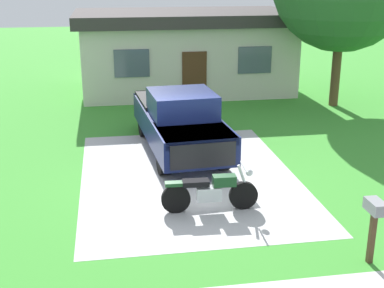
{
  "coord_description": "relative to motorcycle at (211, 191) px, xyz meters",
  "views": [
    {
      "loc": [
        -2.01,
        -12.73,
        5.22
      ],
      "look_at": [
        0.1,
        0.03,
        0.9
      ],
      "focal_mm": 48.89,
      "sensor_mm": 36.0,
      "label": 1
    }
  ],
  "objects": [
    {
      "name": "driveway_pad",
      "position": [
        -0.17,
        2.11,
        -0.47
      ],
      "size": [
        5.62,
        7.75,
        0.01
      ],
      "primitive_type": "cube",
      "color": "silver",
      "rests_on": "ground"
    },
    {
      "name": "ground_plane",
      "position": [
        -0.17,
        2.11,
        -0.47
      ],
      "size": [
        80.0,
        80.0,
        0.0
      ],
      "primitive_type": "plane",
      "color": "green"
    },
    {
      "name": "motorcycle",
      "position": [
        0.0,
        0.0,
        0.0
      ],
      "size": [
        2.21,
        0.7,
        1.09
      ],
      "color": "black",
      "rests_on": "ground"
    },
    {
      "name": "neighbor_house",
      "position": [
        1.34,
        12.65,
        1.32
      ],
      "size": [
        9.6,
        5.6,
        3.5
      ],
      "color": "beige",
      "rests_on": "ground"
    },
    {
      "name": "mailbox",
      "position": [
        2.5,
        -2.67,
        0.51
      ],
      "size": [
        0.26,
        0.48,
        1.26
      ],
      "color": "#4C3823",
      "rests_on": "ground"
    },
    {
      "name": "pickup_truck",
      "position": [
        -0.11,
        4.31,
        0.48
      ],
      "size": [
        2.41,
        5.75,
        1.9
      ],
      "color": "black",
      "rests_on": "ground"
    }
  ]
}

